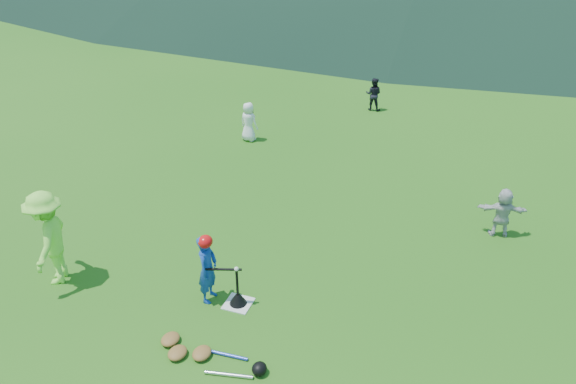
{
  "coord_description": "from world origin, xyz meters",
  "views": [
    {
      "loc": [
        3.34,
        -6.76,
        6.26
      ],
      "look_at": [
        0.0,
        2.5,
        0.9
      ],
      "focal_mm": 35.0,
      "sensor_mm": 36.0,
      "label": 1
    }
  ],
  "objects_px": {
    "home_plate": "(238,304)",
    "fielder_b": "(373,94)",
    "equipment_pile": "(201,354)",
    "adult_coach": "(49,238)",
    "batting_tee": "(238,298)",
    "fielder_a": "(249,122)",
    "fielder_d": "(502,213)",
    "batter_child": "(208,269)"
  },
  "relations": [
    {
      "from": "home_plate",
      "to": "fielder_b",
      "type": "relative_size",
      "value": 0.43
    },
    {
      "from": "equipment_pile",
      "to": "fielder_b",
      "type": "bearing_deg",
      "value": 89.39
    },
    {
      "from": "batter_child",
      "to": "batting_tee",
      "type": "height_order",
      "value": "batter_child"
    },
    {
      "from": "home_plate",
      "to": "batting_tee",
      "type": "distance_m",
      "value": 0.12
    },
    {
      "from": "adult_coach",
      "to": "equipment_pile",
      "type": "relative_size",
      "value": 0.99
    },
    {
      "from": "batting_tee",
      "to": "adult_coach",
      "type": "bearing_deg",
      "value": -171.92
    },
    {
      "from": "fielder_a",
      "to": "home_plate",
      "type": "bearing_deg",
      "value": 125.82
    },
    {
      "from": "adult_coach",
      "to": "fielder_b",
      "type": "xyz_separation_m",
      "value": [
        3.46,
        10.62,
        -0.37
      ]
    },
    {
      "from": "fielder_a",
      "to": "batting_tee",
      "type": "xyz_separation_m",
      "value": [
        2.62,
        -6.56,
        -0.42
      ]
    },
    {
      "from": "home_plate",
      "to": "equipment_pile",
      "type": "height_order",
      "value": "equipment_pile"
    },
    {
      "from": "batter_child",
      "to": "fielder_d",
      "type": "relative_size",
      "value": 1.2
    },
    {
      "from": "batter_child",
      "to": "fielder_a",
      "type": "bearing_deg",
      "value": 15.09
    },
    {
      "from": "fielder_b",
      "to": "home_plate",
      "type": "bearing_deg",
      "value": 87.5
    },
    {
      "from": "home_plate",
      "to": "adult_coach",
      "type": "bearing_deg",
      "value": -171.92
    },
    {
      "from": "equipment_pile",
      "to": "home_plate",
      "type": "bearing_deg",
      "value": 89.35
    },
    {
      "from": "adult_coach",
      "to": "fielder_a",
      "type": "distance_m",
      "value": 7.08
    },
    {
      "from": "equipment_pile",
      "to": "fielder_a",
      "type": "bearing_deg",
      "value": 108.35
    },
    {
      "from": "equipment_pile",
      "to": "fielder_d",
      "type": "bearing_deg",
      "value": 51.12
    },
    {
      "from": "fielder_d",
      "to": "equipment_pile",
      "type": "xyz_separation_m",
      "value": [
        -4.12,
        -5.11,
        -0.46
      ]
    },
    {
      "from": "fielder_b",
      "to": "fielder_d",
      "type": "xyz_separation_m",
      "value": [
        4.0,
        -6.34,
        0.0
      ]
    },
    {
      "from": "fielder_d",
      "to": "batter_child",
      "type": "bearing_deg",
      "value": 29.69
    },
    {
      "from": "adult_coach",
      "to": "fielder_d",
      "type": "bearing_deg",
      "value": 96.75
    },
    {
      "from": "home_plate",
      "to": "equipment_pile",
      "type": "distance_m",
      "value": 1.31
    },
    {
      "from": "batting_tee",
      "to": "equipment_pile",
      "type": "relative_size",
      "value": 0.38
    },
    {
      "from": "fielder_a",
      "to": "fielder_d",
      "type": "height_order",
      "value": "fielder_a"
    },
    {
      "from": "fielder_a",
      "to": "fielder_b",
      "type": "relative_size",
      "value": 1.06
    },
    {
      "from": "home_plate",
      "to": "fielder_d",
      "type": "relative_size",
      "value": 0.43
    },
    {
      "from": "batter_child",
      "to": "adult_coach",
      "type": "xyz_separation_m",
      "value": [
        -2.83,
        -0.45,
        0.26
      ]
    },
    {
      "from": "adult_coach",
      "to": "equipment_pile",
      "type": "distance_m",
      "value": 3.54
    },
    {
      "from": "fielder_a",
      "to": "fielder_d",
      "type": "xyz_separation_m",
      "value": [
        6.73,
        -2.76,
        -0.03
      ]
    },
    {
      "from": "adult_coach",
      "to": "fielder_b",
      "type": "distance_m",
      "value": 11.17
    },
    {
      "from": "home_plate",
      "to": "fielder_a",
      "type": "bearing_deg",
      "value": 111.81
    },
    {
      "from": "home_plate",
      "to": "adult_coach",
      "type": "xyz_separation_m",
      "value": [
        -3.35,
        -0.48,
        0.88
      ]
    },
    {
      "from": "home_plate",
      "to": "fielder_a",
      "type": "xyz_separation_m",
      "value": [
        -2.62,
        6.56,
        0.54
      ]
    },
    {
      "from": "fielder_b",
      "to": "batter_child",
      "type": "bearing_deg",
      "value": 84.55
    },
    {
      "from": "batter_child",
      "to": "fielder_a",
      "type": "distance_m",
      "value": 6.91
    },
    {
      "from": "batter_child",
      "to": "equipment_pile",
      "type": "xyz_separation_m",
      "value": [
        0.51,
        -1.28,
        -0.56
      ]
    },
    {
      "from": "batter_child",
      "to": "home_plate",
      "type": "bearing_deg",
      "value": -89.66
    },
    {
      "from": "adult_coach",
      "to": "batting_tee",
      "type": "height_order",
      "value": "adult_coach"
    },
    {
      "from": "adult_coach",
      "to": "equipment_pile",
      "type": "xyz_separation_m",
      "value": [
        3.34,
        -0.83,
        -0.82
      ]
    },
    {
      "from": "home_plate",
      "to": "fielder_b",
      "type": "bearing_deg",
      "value": 89.39
    },
    {
      "from": "fielder_b",
      "to": "batting_tee",
      "type": "height_order",
      "value": "fielder_b"
    }
  ]
}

